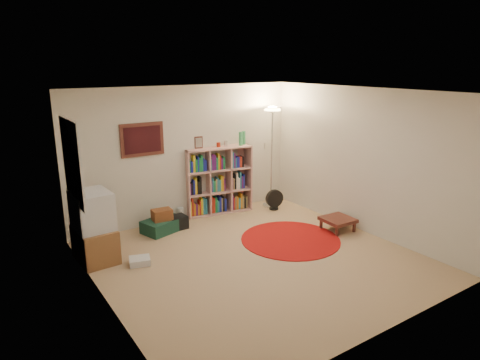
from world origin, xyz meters
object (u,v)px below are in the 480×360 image
(floor_fan, at_px, (274,200))
(suitcase, at_px, (163,225))
(side_table, at_px, (338,220))
(floor_lamp, at_px, (272,124))
(bookshelf, at_px, (217,181))
(tv_stand, at_px, (94,228))

(floor_fan, distance_m, suitcase, 2.36)
(suitcase, xyz_separation_m, side_table, (2.59, -1.70, 0.08))
(floor_lamp, bearing_deg, bookshelf, 165.56)
(tv_stand, height_order, suitcase, tv_stand)
(floor_lamp, distance_m, floor_fan, 1.52)
(suitcase, bearing_deg, side_table, -49.61)
(tv_stand, relative_size, suitcase, 1.36)
(floor_lamp, bearing_deg, tv_stand, -171.68)
(floor_lamp, height_order, tv_stand, floor_lamp)
(floor_lamp, distance_m, tv_stand, 3.97)
(floor_lamp, xyz_separation_m, tv_stand, (-3.75, -0.55, -1.19))
(floor_lamp, relative_size, side_table, 3.87)
(tv_stand, xyz_separation_m, suitcase, (1.31, 0.51, -0.41))
(side_table, bearing_deg, bookshelf, 122.21)
(floor_lamp, distance_m, suitcase, 2.92)
(bookshelf, relative_size, floor_lamp, 0.77)
(tv_stand, bearing_deg, floor_lamp, 5.49)
(bookshelf, distance_m, floor_lamp, 1.57)
(suitcase, bearing_deg, tv_stand, -175.26)
(floor_fan, distance_m, tv_stand, 3.69)
(bookshelf, relative_size, tv_stand, 1.48)
(tv_stand, distance_m, side_table, 4.09)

